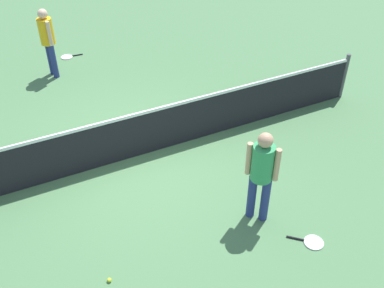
{
  "coord_description": "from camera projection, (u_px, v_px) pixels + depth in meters",
  "views": [
    {
      "loc": [
        -2.02,
        -6.59,
        5.52
      ],
      "look_at": [
        0.61,
        -1.19,
        0.9
      ],
      "focal_mm": 42.26,
      "sensor_mm": 36.0,
      "label": 1
    }
  ],
  "objects": [
    {
      "name": "ground_plane",
      "position": [
        137.0,
        156.0,
        8.76
      ],
      "size": [
        40.0,
        40.0,
        0.0
      ],
      "primitive_type": "plane",
      "color": "#4C7A4C"
    },
    {
      "name": "tennis_racket_near_player",
      "position": [
        312.0,
        242.0,
        7.04
      ],
      "size": [
        0.55,
        0.52,
        0.03
      ],
      "color": "white",
      "rests_on": "ground_plane"
    },
    {
      "name": "player_near_side",
      "position": [
        262.0,
        170.0,
        6.88
      ],
      "size": [
        0.48,
        0.48,
        1.7
      ],
      "color": "navy",
      "rests_on": "ground_plane"
    },
    {
      "name": "court_net",
      "position": [
        135.0,
        135.0,
        8.46
      ],
      "size": [
        10.09,
        0.09,
        1.07
      ],
      "color": "#4C4C51",
      "rests_on": "ground_plane"
    },
    {
      "name": "tennis_ball_midcourt",
      "position": [
        109.0,
        280.0,
        6.47
      ],
      "size": [
        0.07,
        0.07,
        0.07
      ],
      "primitive_type": "sphere",
      "color": "#C6E033",
      "rests_on": "ground_plane"
    },
    {
      "name": "player_far_side",
      "position": [
        47.0,
        37.0,
        10.69
      ],
      "size": [
        0.39,
        0.53,
        1.7
      ],
      "color": "navy",
      "rests_on": "ground_plane"
    },
    {
      "name": "tennis_racket_far_player",
      "position": [
        68.0,
        57.0,
        12.07
      ],
      "size": [
        0.59,
        0.34,
        0.03
      ],
      "color": "white",
      "rests_on": "ground_plane"
    }
  ]
}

